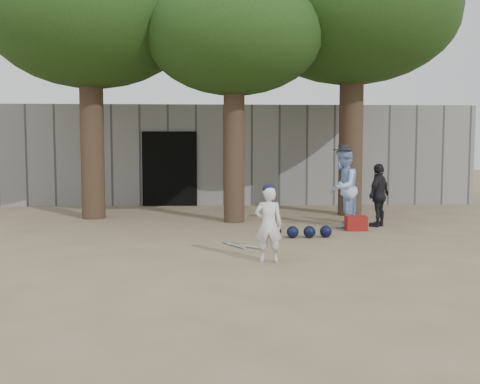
{
  "coord_description": "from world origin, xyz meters",
  "views": [
    {
      "loc": [
        0.22,
        -8.07,
        1.67
      ],
      "look_at": [
        0.6,
        1.0,
        0.95
      ],
      "focal_mm": 40.0,
      "sensor_mm": 36.0,
      "label": 1
    }
  ],
  "objects_px": {
    "boy_player": "(269,225)",
    "spectator_blue": "(343,188)",
    "spectator_dark": "(379,195)",
    "red_bag": "(356,223)"
  },
  "relations": [
    {
      "from": "spectator_blue",
      "to": "spectator_dark",
      "type": "height_order",
      "value": "spectator_blue"
    },
    {
      "from": "boy_player",
      "to": "red_bag",
      "type": "xyz_separation_m",
      "value": [
        2.11,
        3.02,
        -0.41
      ]
    },
    {
      "from": "boy_player",
      "to": "spectator_blue",
      "type": "xyz_separation_m",
      "value": [
        1.94,
        3.5,
        0.29
      ]
    },
    {
      "from": "boy_player",
      "to": "spectator_blue",
      "type": "distance_m",
      "value": 4.01
    },
    {
      "from": "red_bag",
      "to": "boy_player",
      "type": "bearing_deg",
      "value": -124.89
    },
    {
      "from": "spectator_blue",
      "to": "boy_player",
      "type": "bearing_deg",
      "value": -0.83
    },
    {
      "from": "spectator_dark",
      "to": "red_bag",
      "type": "bearing_deg",
      "value": -6.4
    },
    {
      "from": "red_bag",
      "to": "spectator_dark",
      "type": "bearing_deg",
      "value": 40.74
    },
    {
      "from": "spectator_dark",
      "to": "red_bag",
      "type": "xyz_separation_m",
      "value": [
        -0.64,
        -0.55,
        -0.54
      ]
    },
    {
      "from": "spectator_dark",
      "to": "red_bag",
      "type": "distance_m",
      "value": 1.0
    }
  ]
}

